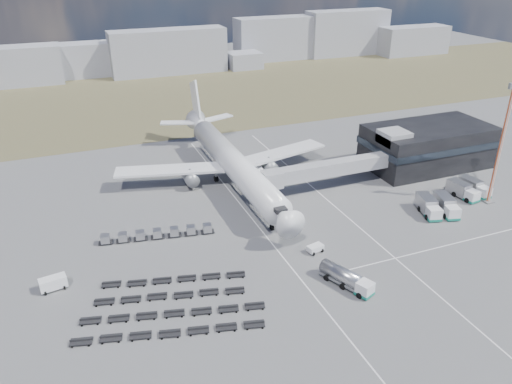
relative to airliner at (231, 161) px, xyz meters
name	(u,v)px	position (x,y,z in m)	size (l,w,h in m)	color
ground	(292,254)	(0.00, -32.38, -5.29)	(420.00, 420.00, 0.00)	#565659
grass_strip	(161,98)	(0.00, 77.62, -5.29)	(420.00, 90.00, 0.01)	brown
lane_markings	(332,235)	(9.77, -29.38, -5.29)	(47.12, 110.00, 0.01)	silver
terminal	(427,145)	(47.77, -8.41, -0.04)	(30.40, 16.40, 11.00)	black
jet_bridge	(319,171)	(15.90, -11.95, -0.24)	(30.30, 3.80, 7.05)	#939399
airliner	(231,161)	(0.00, 0.00, 0.00)	(51.59, 64.53, 17.62)	white
skyline	(195,50)	(24.93, 119.34, 3.03)	(300.81, 25.60, 21.33)	#91939E
fuel_tanker	(346,278)	(3.88, -44.02, -3.79)	(5.75, 9.50, 3.01)	white
pushback_tug	(315,249)	(4.00, -33.39, -4.62)	(2.87, 1.61, 1.34)	white
utility_van	(53,284)	(-39.32, -27.69, -4.19)	(4.08, 1.85, 2.20)	white
catering_truck	(257,173)	(6.03, -0.60, -3.88)	(3.38, 6.31, 2.75)	white
service_trucks_near	(437,206)	(33.61, -29.80, -3.60)	(8.28, 9.17, 3.11)	white
service_trucks_far	(469,189)	(45.40, -25.75, -3.68)	(6.99, 8.06, 2.97)	white
uld_row	(157,234)	(-20.97, -18.42, -4.31)	(21.06, 5.11, 1.64)	black
baggage_dollies	(170,305)	(-23.29, -38.78, -4.93)	(28.45, 19.79, 0.72)	black
floodlight_mast	(501,145)	(47.20, -29.79, 7.48)	(2.41, 1.97, 25.48)	#B9451D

